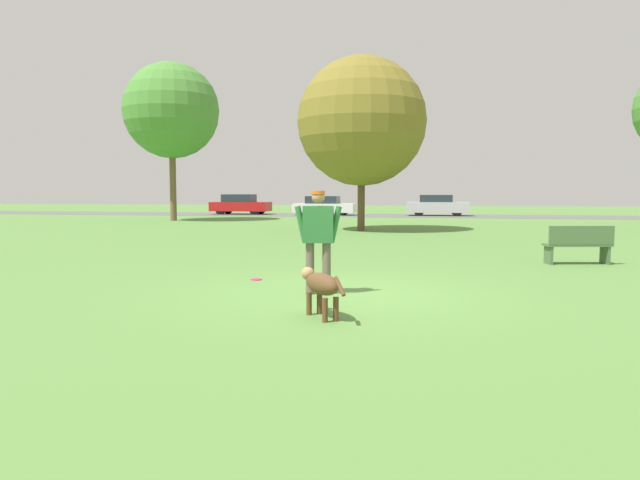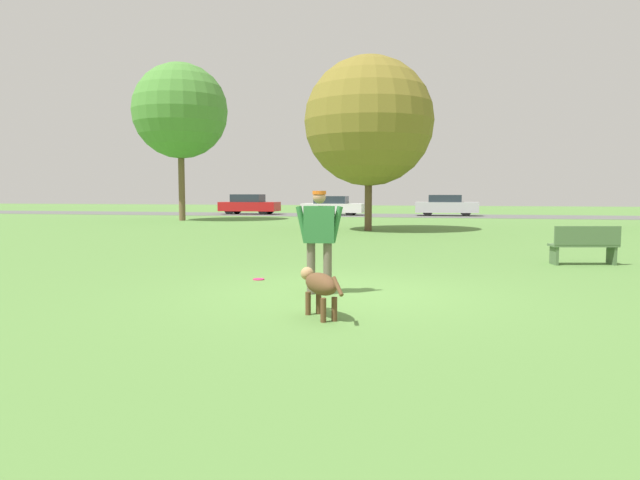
# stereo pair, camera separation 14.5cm
# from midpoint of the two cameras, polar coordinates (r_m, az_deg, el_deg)

# --- Properties ---
(ground_plane) EXTENTS (120.00, 120.00, 0.00)m
(ground_plane) POSITION_cam_midpoint_polar(r_m,az_deg,el_deg) (8.81, 1.70, -5.37)
(ground_plane) COLOR #56843D
(far_road_strip) EXTENTS (120.00, 6.00, 0.01)m
(far_road_strip) POSITION_cam_midpoint_polar(r_m,az_deg,el_deg) (38.67, 9.51, 2.41)
(far_road_strip) COLOR #5B5B59
(far_road_strip) RESTS_ON ground_plane
(person) EXTENTS (0.72, 0.29, 1.58)m
(person) POSITION_cam_midpoint_polar(r_m,az_deg,el_deg) (8.65, -0.66, 0.69)
(person) COLOR #665B4C
(person) RESTS_ON ground_plane
(dog) EXTENTS (0.76, 0.94, 0.58)m
(dog) POSITION_cam_midpoint_polar(r_m,az_deg,el_deg) (7.08, -0.51, -4.53)
(dog) COLOR brown
(dog) RESTS_ON ground_plane
(frisbee) EXTENTS (0.20, 0.20, 0.02)m
(frisbee) POSITION_cam_midpoint_polar(r_m,az_deg,el_deg) (10.22, -6.81, -3.94)
(frisbee) COLOR #E52366
(frisbee) RESTS_ON ground_plane
(tree_mid_center) EXTENTS (5.18, 5.18, 6.99)m
(tree_mid_center) POSITION_cam_midpoint_polar(r_m,az_deg,el_deg) (23.43, 4.01, 11.73)
(tree_mid_center) COLOR brown
(tree_mid_center) RESTS_ON ground_plane
(tree_far_left) EXTENTS (5.17, 5.17, 8.59)m
(tree_far_left) POSITION_cam_midpoint_polar(r_m,az_deg,el_deg) (32.81, -14.76, 12.39)
(tree_far_left) COLOR brown
(tree_far_left) RESTS_ON ground_plane
(parked_car_red) EXTENTS (4.17, 1.91, 1.42)m
(parked_car_red) POSITION_cam_midpoint_polar(r_m,az_deg,el_deg) (41.04, -8.07, 3.54)
(parked_car_red) COLOR red
(parked_car_red) RESTS_ON ground_plane
(parked_car_white) EXTENTS (4.20, 1.81, 1.31)m
(parked_car_white) POSITION_cam_midpoint_polar(r_m,az_deg,el_deg) (39.18, 0.31, 3.43)
(parked_car_white) COLOR white
(parked_car_white) RESTS_ON ground_plane
(parked_car_silver) EXTENTS (4.10, 1.82, 1.39)m
(parked_car_silver) POSITION_cam_midpoint_polar(r_m,az_deg,el_deg) (38.81, 11.54, 3.40)
(parked_car_silver) COLOR #B7B7BC
(parked_car_silver) RESTS_ON ground_plane
(park_bench) EXTENTS (1.45, 0.70, 0.84)m
(park_bench) POSITION_cam_midpoint_polar(r_m,az_deg,el_deg) (13.48, 24.17, -0.33)
(park_bench) COLOR #4C6B42
(park_bench) RESTS_ON ground_plane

